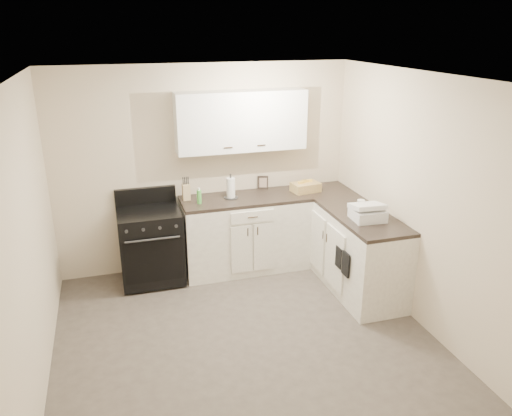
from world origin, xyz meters
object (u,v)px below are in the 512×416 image
object	(u,v)px
knife_block	(186,192)
stove	(151,246)
countertop_grill	(368,214)
paper_towel	(231,188)
wicker_basket	(306,187)

from	to	relation	value
knife_block	stove	bearing A→B (deg)	-165.96
stove	countertop_grill	world-z (taller)	countertop_grill
knife_block	paper_towel	bearing A→B (deg)	-11.65
paper_towel	wicker_basket	bearing A→B (deg)	-1.61
wicker_basket	countertop_grill	xyz separation A→B (m)	(0.27, -1.09, 0.00)
knife_block	countertop_grill	bearing A→B (deg)	-36.88
stove	paper_towel	size ratio (longest dim) A/B	3.48
stove	countertop_grill	size ratio (longest dim) A/B	2.64
wicker_basket	countertop_grill	bearing A→B (deg)	-76.14
stove	paper_towel	xyz separation A→B (m)	(0.99, 0.05, 0.60)
paper_towel	countertop_grill	xyz separation A→B (m)	(1.22, -1.12, -0.06)
knife_block	paper_towel	world-z (taller)	paper_towel
stove	paper_towel	world-z (taller)	paper_towel
knife_block	wicker_basket	world-z (taller)	knife_block
wicker_basket	knife_block	bearing A→B (deg)	175.65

